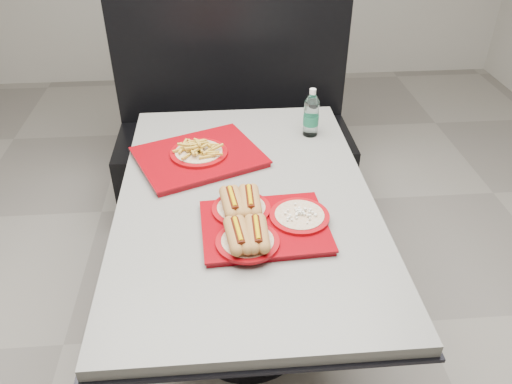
{
  "coord_description": "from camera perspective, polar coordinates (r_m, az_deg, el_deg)",
  "views": [
    {
      "loc": [
        -0.08,
        -1.46,
        1.77
      ],
      "look_at": [
        0.03,
        -0.1,
        0.83
      ],
      "focal_mm": 35.0,
      "sensor_mm": 36.0,
      "label": 1
    }
  ],
  "objects": [
    {
      "name": "diner_table",
      "position": [
        1.88,
        -1.15,
        -4.41
      ],
      "size": [
        0.92,
        1.42,
        0.75
      ],
      "color": "black",
      "rests_on": "ground"
    },
    {
      "name": "tray_far",
      "position": [
        1.98,
        -6.54,
        4.32
      ],
      "size": [
        0.57,
        0.51,
        0.09
      ],
      "rotation": [
        0.0,
        0.0,
        0.4
      ],
      "color": "maroon",
      "rests_on": "diner_table"
    },
    {
      "name": "ground",
      "position": [
        2.3,
        -0.98,
        -15.79
      ],
      "size": [
        6.0,
        6.0,
        0.0
      ],
      "primitive_type": "plane",
      "color": "gray",
      "rests_on": "ground"
    },
    {
      "name": "tray_near",
      "position": [
        1.6,
        0.38,
        -3.45
      ],
      "size": [
        0.43,
        0.37,
        0.09
      ],
      "rotation": [
        0.0,
        0.0,
        0.06
      ],
      "color": "maroon",
      "rests_on": "diner_table"
    },
    {
      "name": "booth_bench",
      "position": [
        2.9,
        -2.52,
        6.47
      ],
      "size": [
        1.3,
        0.57,
        1.35
      ],
      "color": "black",
      "rests_on": "ground"
    },
    {
      "name": "water_bottle",
      "position": [
        2.14,
        6.32,
        8.71
      ],
      "size": [
        0.07,
        0.07,
        0.21
      ],
      "rotation": [
        0.0,
        0.0,
        0.27
      ],
      "color": "silver",
      "rests_on": "diner_table"
    }
  ]
}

